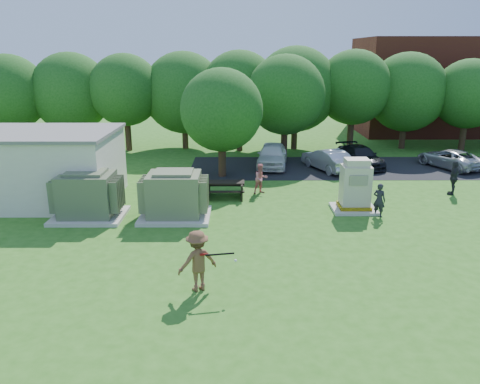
{
  "coord_description": "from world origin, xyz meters",
  "views": [
    {
      "loc": [
        -0.05,
        -14.54,
        6.9
      ],
      "look_at": [
        0.0,
        4.0,
        1.3
      ],
      "focal_mm": 35.0,
      "sensor_mm": 36.0,
      "label": 1
    }
  ],
  "objects_px": {
    "transformer_left": "(88,196)",
    "batter": "(198,261)",
    "car_dark": "(360,156)",
    "person_by_generator": "(379,200)",
    "car_silver_a": "(327,159)",
    "car_white": "(272,155)",
    "picnic_table": "(225,188)",
    "person_walking_right": "(454,178)",
    "transformer_right": "(174,196)",
    "person_at_picnic": "(261,179)",
    "generator_cabinet": "(355,188)",
    "car_silver_b": "(450,158)"
  },
  "relations": [
    {
      "from": "picnic_table",
      "to": "person_by_generator",
      "type": "distance_m",
      "value": 7.28
    },
    {
      "from": "transformer_left",
      "to": "batter",
      "type": "distance_m",
      "value": 8.25
    },
    {
      "from": "car_dark",
      "to": "person_by_generator",
      "type": "bearing_deg",
      "value": -112.72
    },
    {
      "from": "car_silver_a",
      "to": "car_dark",
      "type": "bearing_deg",
      "value": -178.85
    },
    {
      "from": "transformer_left",
      "to": "car_silver_a",
      "type": "distance_m",
      "value": 14.48
    },
    {
      "from": "person_at_picnic",
      "to": "picnic_table",
      "type": "bearing_deg",
      "value": 175.03
    },
    {
      "from": "person_by_generator",
      "to": "batter",
      "type": "bearing_deg",
      "value": 81.24
    },
    {
      "from": "person_at_picnic",
      "to": "car_white",
      "type": "height_order",
      "value": "person_at_picnic"
    },
    {
      "from": "batter",
      "to": "car_silver_a",
      "type": "xyz_separation_m",
      "value": [
        6.56,
        14.8,
        -0.29
      ]
    },
    {
      "from": "generator_cabinet",
      "to": "person_by_generator",
      "type": "xyz_separation_m",
      "value": [
        0.87,
        -0.82,
        -0.3
      ]
    },
    {
      "from": "picnic_table",
      "to": "car_dark",
      "type": "relative_size",
      "value": 0.44
    },
    {
      "from": "car_white",
      "to": "person_at_picnic",
      "type": "bearing_deg",
      "value": -92.47
    },
    {
      "from": "car_dark",
      "to": "transformer_right",
      "type": "bearing_deg",
      "value": -151.16
    },
    {
      "from": "batter",
      "to": "car_silver_b",
      "type": "bearing_deg",
      "value": -159.81
    },
    {
      "from": "person_walking_right",
      "to": "car_silver_a",
      "type": "relative_size",
      "value": 0.43
    },
    {
      "from": "transformer_right",
      "to": "person_by_generator",
      "type": "relative_size",
      "value": 2.01
    },
    {
      "from": "batter",
      "to": "picnic_table",
      "type": "bearing_deg",
      "value": -120.55
    },
    {
      "from": "car_silver_a",
      "to": "car_dark",
      "type": "xyz_separation_m",
      "value": [
        2.22,
        1.0,
        -0.03
      ]
    },
    {
      "from": "transformer_right",
      "to": "generator_cabinet",
      "type": "distance_m",
      "value": 7.99
    },
    {
      "from": "transformer_right",
      "to": "person_walking_right",
      "type": "xyz_separation_m",
      "value": [
        13.45,
        3.38,
        -0.11
      ]
    },
    {
      "from": "generator_cabinet",
      "to": "person_walking_right",
      "type": "relative_size",
      "value": 1.39
    },
    {
      "from": "generator_cabinet",
      "to": "batter",
      "type": "bearing_deg",
      "value": -131.24
    },
    {
      "from": "generator_cabinet",
      "to": "person_walking_right",
      "type": "bearing_deg",
      "value": 23.96
    },
    {
      "from": "car_dark",
      "to": "person_walking_right",
      "type": "bearing_deg",
      "value": -76.04
    },
    {
      "from": "person_by_generator",
      "to": "car_dark",
      "type": "xyz_separation_m",
      "value": [
        1.5,
        9.3,
        -0.13
      ]
    },
    {
      "from": "transformer_left",
      "to": "transformer_right",
      "type": "distance_m",
      "value": 3.7
    },
    {
      "from": "car_silver_a",
      "to": "person_walking_right",
      "type": "bearing_deg",
      "value": 113.8
    },
    {
      "from": "person_by_generator",
      "to": "person_walking_right",
      "type": "distance_m",
      "value": 5.68
    },
    {
      "from": "transformer_left",
      "to": "person_at_picnic",
      "type": "distance_m",
      "value": 8.37
    },
    {
      "from": "transformer_right",
      "to": "picnic_table",
      "type": "xyz_separation_m",
      "value": [
        2.08,
        2.89,
        -0.47
      ]
    },
    {
      "from": "person_by_generator",
      "to": "car_silver_b",
      "type": "height_order",
      "value": "person_by_generator"
    },
    {
      "from": "generator_cabinet",
      "to": "car_dark",
      "type": "relative_size",
      "value": 0.56
    },
    {
      "from": "transformer_left",
      "to": "car_silver_b",
      "type": "relative_size",
      "value": 0.72
    },
    {
      "from": "person_by_generator",
      "to": "car_dark",
      "type": "distance_m",
      "value": 9.42
    },
    {
      "from": "car_silver_a",
      "to": "batter",
      "type": "bearing_deg",
      "value": 43.09
    },
    {
      "from": "person_walking_right",
      "to": "car_dark",
      "type": "distance_m",
      "value": 6.8
    },
    {
      "from": "picnic_table",
      "to": "person_walking_right",
      "type": "height_order",
      "value": "person_walking_right"
    },
    {
      "from": "car_silver_a",
      "to": "car_silver_b",
      "type": "height_order",
      "value": "car_silver_a"
    },
    {
      "from": "batter",
      "to": "person_walking_right",
      "type": "bearing_deg",
      "value": -167.82
    },
    {
      "from": "car_silver_b",
      "to": "car_dark",
      "type": "bearing_deg",
      "value": -28.71
    },
    {
      "from": "person_at_picnic",
      "to": "person_walking_right",
      "type": "bearing_deg",
      "value": -27.75
    },
    {
      "from": "transformer_right",
      "to": "picnic_table",
      "type": "relative_size",
      "value": 1.59
    },
    {
      "from": "car_silver_a",
      "to": "person_at_picnic",
      "type": "bearing_deg",
      "value": 25.73
    },
    {
      "from": "person_walking_right",
      "to": "car_white",
      "type": "distance_m",
      "value": 10.46
    },
    {
      "from": "batter",
      "to": "car_white",
      "type": "distance_m",
      "value": 16.01
    },
    {
      "from": "transformer_right",
      "to": "picnic_table",
      "type": "height_order",
      "value": "transformer_right"
    },
    {
      "from": "person_at_picnic",
      "to": "car_silver_b",
      "type": "relative_size",
      "value": 0.37
    },
    {
      "from": "transformer_right",
      "to": "person_by_generator",
      "type": "xyz_separation_m",
      "value": [
        8.81,
        0.11,
        -0.22
      ]
    },
    {
      "from": "car_white",
      "to": "picnic_table",
      "type": "bearing_deg",
      "value": -106.04
    },
    {
      "from": "transformer_right",
      "to": "person_by_generator",
      "type": "bearing_deg",
      "value": 0.74
    }
  ]
}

